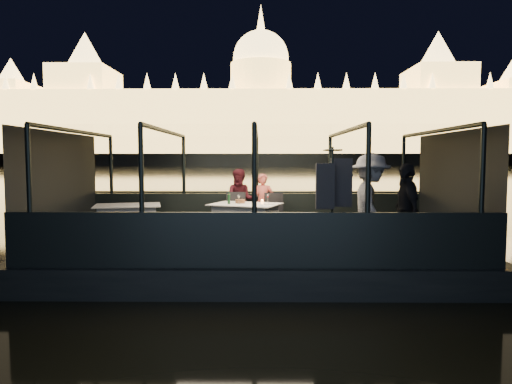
{
  "coord_description": "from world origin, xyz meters",
  "views": [
    {
      "loc": [
        0.1,
        -9.22,
        2.25
      ],
      "look_at": [
        0.0,
        0.4,
        1.55
      ],
      "focal_mm": 32.0,
      "sensor_mm": 36.0,
      "label": 1
    }
  ],
  "objects_px": {
    "passenger_stripe": "(370,210)",
    "coat_stand": "(332,210)",
    "passenger_dark": "(406,210)",
    "person_man_maroon": "(240,201)",
    "wine_bottle": "(229,197)",
    "dining_table_central": "(245,221)",
    "dining_table_aft": "(128,221)",
    "chair_port_left": "(236,215)",
    "person_woman_coral": "(263,201)",
    "chair_port_right": "(274,215)"
  },
  "relations": [
    {
      "from": "chair_port_right",
      "to": "wine_bottle",
      "type": "height_order",
      "value": "wine_bottle"
    },
    {
      "from": "dining_table_aft",
      "to": "passenger_stripe",
      "type": "height_order",
      "value": "passenger_stripe"
    },
    {
      "from": "chair_port_right",
      "to": "person_man_maroon",
      "type": "relative_size",
      "value": 0.63
    },
    {
      "from": "dining_table_aft",
      "to": "person_woman_coral",
      "type": "bearing_deg",
      "value": 16.78
    },
    {
      "from": "dining_table_aft",
      "to": "wine_bottle",
      "type": "bearing_deg",
      "value": -0.99
    },
    {
      "from": "chair_port_left",
      "to": "wine_bottle",
      "type": "xyz_separation_m",
      "value": [
        -0.11,
        -0.56,
        0.47
      ]
    },
    {
      "from": "chair_port_left",
      "to": "person_woman_coral",
      "type": "xyz_separation_m",
      "value": [
        0.64,
        0.38,
        0.3
      ]
    },
    {
      "from": "person_woman_coral",
      "to": "wine_bottle",
      "type": "distance_m",
      "value": 1.21
    },
    {
      "from": "person_woman_coral",
      "to": "passenger_dark",
      "type": "xyz_separation_m",
      "value": [
        2.52,
        -2.8,
        0.1
      ]
    },
    {
      "from": "chair_port_left",
      "to": "person_man_maroon",
      "type": "relative_size",
      "value": 0.64
    },
    {
      "from": "passenger_stripe",
      "to": "dining_table_central",
      "type": "bearing_deg",
      "value": 51.8
    },
    {
      "from": "dining_table_aft",
      "to": "passenger_stripe",
      "type": "relative_size",
      "value": 0.76
    },
    {
      "from": "wine_bottle",
      "to": "person_woman_coral",
      "type": "bearing_deg",
      "value": 51.36
    },
    {
      "from": "passenger_stripe",
      "to": "passenger_dark",
      "type": "height_order",
      "value": "passenger_stripe"
    },
    {
      "from": "chair_port_right",
      "to": "person_woman_coral",
      "type": "height_order",
      "value": "person_woman_coral"
    },
    {
      "from": "passenger_stripe",
      "to": "passenger_dark",
      "type": "distance_m",
      "value": 0.63
    },
    {
      "from": "dining_table_aft",
      "to": "passenger_stripe",
      "type": "bearing_deg",
      "value": -21.62
    },
    {
      "from": "dining_table_central",
      "to": "dining_table_aft",
      "type": "relative_size",
      "value": 1.03
    },
    {
      "from": "dining_table_aft",
      "to": "person_woman_coral",
      "type": "height_order",
      "value": "person_woman_coral"
    },
    {
      "from": "passenger_stripe",
      "to": "chair_port_right",
      "type": "bearing_deg",
      "value": 36.7
    },
    {
      "from": "passenger_dark",
      "to": "person_woman_coral",
      "type": "bearing_deg",
      "value": -138.42
    },
    {
      "from": "dining_table_aft",
      "to": "person_woman_coral",
      "type": "distance_m",
      "value": 3.14
    },
    {
      "from": "passenger_dark",
      "to": "wine_bottle",
      "type": "distance_m",
      "value": 3.76
    },
    {
      "from": "dining_table_aft",
      "to": "dining_table_central",
      "type": "bearing_deg",
      "value": 0.84
    },
    {
      "from": "chair_port_left",
      "to": "chair_port_right",
      "type": "xyz_separation_m",
      "value": [
        0.89,
        -0.03,
        0.0
      ]
    },
    {
      "from": "coat_stand",
      "to": "person_man_maroon",
      "type": "relative_size",
      "value": 1.29
    },
    {
      "from": "coat_stand",
      "to": "passenger_stripe",
      "type": "bearing_deg",
      "value": 27.63
    },
    {
      "from": "coat_stand",
      "to": "passenger_stripe",
      "type": "distance_m",
      "value": 0.84
    },
    {
      "from": "chair_port_right",
      "to": "passenger_dark",
      "type": "relative_size",
      "value": 0.56
    },
    {
      "from": "person_woman_coral",
      "to": "dining_table_central",
      "type": "bearing_deg",
      "value": -109.01
    },
    {
      "from": "wine_bottle",
      "to": "dining_table_central",
      "type": "bearing_deg",
      "value": 12.05
    },
    {
      "from": "coat_stand",
      "to": "passenger_stripe",
      "type": "relative_size",
      "value": 1.05
    },
    {
      "from": "dining_table_aft",
      "to": "chair_port_left",
      "type": "relative_size",
      "value": 1.46
    },
    {
      "from": "chair_port_right",
      "to": "passenger_stripe",
      "type": "bearing_deg",
      "value": -59.14
    },
    {
      "from": "coat_stand",
      "to": "wine_bottle",
      "type": "xyz_separation_m",
      "value": [
        -1.89,
        2.28,
        0.02
      ]
    },
    {
      "from": "chair_port_left",
      "to": "person_man_maroon",
      "type": "bearing_deg",
      "value": 83.2
    },
    {
      "from": "dining_table_central",
      "to": "person_man_maroon",
      "type": "distance_m",
      "value": 0.99
    },
    {
      "from": "passenger_dark",
      "to": "passenger_stripe",
      "type": "bearing_deg",
      "value": -88.18
    },
    {
      "from": "passenger_stripe",
      "to": "coat_stand",
      "type": "bearing_deg",
      "value": 120.27
    },
    {
      "from": "chair_port_left",
      "to": "dining_table_aft",
      "type": "bearing_deg",
      "value": -161.48
    },
    {
      "from": "person_man_maroon",
      "to": "passenger_stripe",
      "type": "relative_size",
      "value": 0.81
    },
    {
      "from": "chair_port_left",
      "to": "person_woman_coral",
      "type": "distance_m",
      "value": 0.8
    },
    {
      "from": "dining_table_central",
      "to": "chair_port_left",
      "type": "distance_m",
      "value": 0.55
    },
    {
      "from": "dining_table_central",
      "to": "person_woman_coral",
      "type": "xyz_separation_m",
      "value": [
        0.39,
        0.86,
        0.36
      ]
    },
    {
      "from": "dining_table_aft",
      "to": "coat_stand",
      "type": "height_order",
      "value": "coat_stand"
    },
    {
      "from": "chair_port_left",
      "to": "person_woman_coral",
      "type": "bearing_deg",
      "value": 36.57
    },
    {
      "from": "dining_table_central",
      "to": "coat_stand",
      "type": "xyz_separation_m",
      "value": [
        1.53,
        -2.35,
        0.51
      ]
    },
    {
      "from": "coat_stand",
      "to": "person_woman_coral",
      "type": "distance_m",
      "value": 3.41
    },
    {
      "from": "chair_port_right",
      "to": "wine_bottle",
      "type": "bearing_deg",
      "value": -155.4
    },
    {
      "from": "wine_bottle",
      "to": "chair_port_left",
      "type": "bearing_deg",
      "value": 78.67
    }
  ]
}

